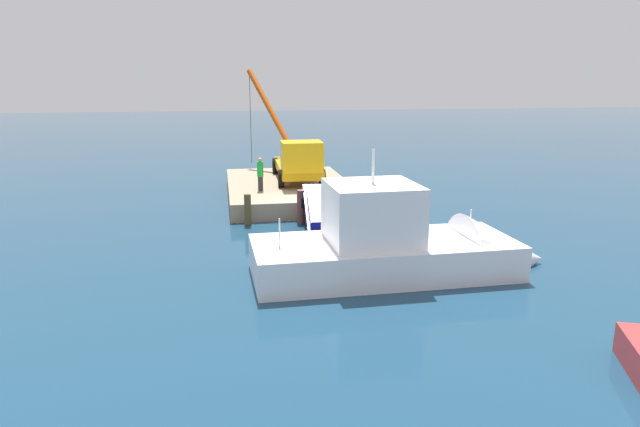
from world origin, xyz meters
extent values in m
plane|color=navy|center=(0.00, 0.00, 0.00)|extent=(200.00, 200.00, 0.00)
cube|color=gray|center=(-5.33, 0.00, 0.45)|extent=(11.47, 7.09, 0.91)
cube|color=orange|center=(-6.23, 0.63, 1.63)|extent=(7.05, 2.51, 0.45)
cube|color=yellow|center=(-3.72, 0.57, 2.67)|extent=(2.01, 2.29, 1.63)
cylinder|color=black|center=(-3.76, 1.74, 1.41)|extent=(1.01, 0.32, 1.00)
cylinder|color=black|center=(-3.81, -0.60, 1.41)|extent=(1.01, 0.32, 1.00)
cylinder|color=black|center=(-8.65, 1.86, 1.41)|extent=(1.01, 0.32, 1.00)
cylinder|color=black|center=(-8.71, -0.48, 1.41)|extent=(1.01, 0.32, 1.00)
cylinder|color=#BF4C0C|center=(-10.74, -0.53, 4.84)|extent=(5.20, 2.86, 5.42)
cube|color=#BF4C0C|center=(-8.33, 0.68, 2.11)|extent=(1.00, 1.00, 0.50)
cylinder|color=#4C4C19|center=(-13.15, -1.75, 4.20)|extent=(0.04, 0.04, 6.44)
cylinder|color=#2B2B2B|center=(-3.05, -1.81, 1.30)|extent=(0.28, 0.28, 0.80)
cylinder|color=green|center=(-3.05, -1.81, 2.10)|extent=(0.34, 0.34, 0.80)
sphere|color=tan|center=(-3.05, -1.81, 2.62)|extent=(0.23, 0.23, 0.23)
cube|color=navy|center=(2.57, 0.83, 0.54)|extent=(4.59, 2.18, 2.62)
cube|color=navy|center=(2.60, 0.82, 1.13)|extent=(2.69, 1.83, 1.64)
cylinder|color=black|center=(3.97, 1.68, -0.45)|extent=(0.87, 0.28, 0.86)
cylinder|color=black|center=(3.85, -0.21, -0.45)|extent=(0.87, 0.28, 0.86)
cylinder|color=black|center=(1.03, 1.88, 1.03)|extent=(0.87, 0.28, 0.86)
cylinder|color=black|center=(0.90, -0.01, 1.03)|extent=(0.87, 0.28, 0.86)
cube|color=white|center=(8.84, 1.78, 0.20)|extent=(4.00, 9.49, 2.12)
cone|color=white|center=(8.72, 6.47, 0.20)|extent=(3.85, 3.38, 3.76)
cube|color=white|center=(8.85, 1.31, 2.30)|extent=(3.09, 3.14, 2.09)
cylinder|color=white|center=(8.85, 1.31, 3.95)|extent=(0.10, 0.10, 1.20)
cylinder|color=silver|center=(8.76, 5.06, 1.76)|extent=(0.06, 0.06, 1.00)
cylinder|color=silver|center=(8.94, -1.98, 1.76)|extent=(0.06, 0.06, 1.00)
cylinder|color=brown|center=(0.86, -2.71, 0.75)|extent=(0.33, 0.33, 1.51)
cylinder|color=brown|center=(0.91, -0.13, 0.82)|extent=(0.40, 0.40, 1.64)
cylinder|color=brown|center=(0.79, 2.47, 0.69)|extent=(0.37, 0.37, 1.39)
camera|label=1|loc=(27.71, -3.80, 6.91)|focal=31.93mm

